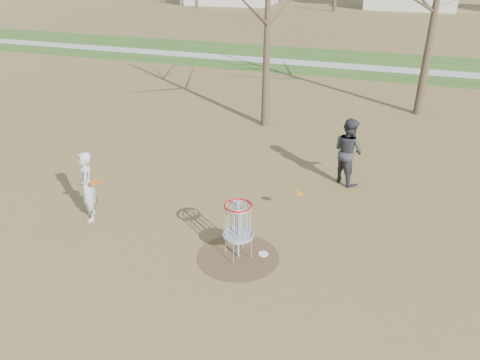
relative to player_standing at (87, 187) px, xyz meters
name	(u,v)px	position (x,y,z in m)	size (l,w,h in m)	color
ground	(238,257)	(4.02, -0.31, -0.88)	(160.00, 160.00, 0.00)	brown
green_band	(358,64)	(4.02, 20.69, -0.88)	(160.00, 8.00, 0.01)	#2D5119
footpath	(356,67)	(4.02, 19.69, -0.87)	(160.00, 1.50, 0.01)	#9E9E99
dirt_circle	(238,257)	(4.02, -0.31, -0.88)	(1.80, 1.80, 0.01)	#47331E
player_standing	(87,187)	(0.00, 0.00, 0.00)	(0.64, 0.42, 1.77)	#B8B8B8
player_throwing	(348,151)	(5.65, 4.24, 0.07)	(0.93, 0.72, 1.91)	#323136
disc_grounded	(263,254)	(4.50, -0.05, -0.86)	(0.22, 0.22, 0.02)	silver
discs_in_play	(203,188)	(2.70, 0.84, 0.02)	(4.70, 2.11, 0.47)	orange
disc_golf_basket	(238,221)	(4.02, -0.31, 0.03)	(0.64, 0.64, 1.35)	#9EA3AD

